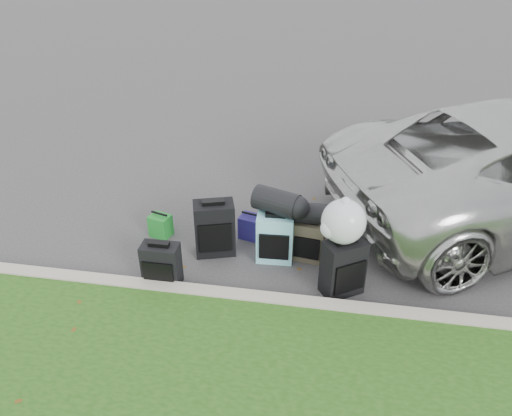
% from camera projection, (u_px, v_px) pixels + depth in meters
% --- Properties ---
extents(ground, '(120.00, 120.00, 0.00)m').
position_uv_depth(ground, '(261.00, 253.00, 6.48)').
color(ground, '#383535').
rests_on(ground, ground).
extents(curb, '(120.00, 0.18, 0.15)m').
position_uv_depth(curb, '(247.00, 299.00, 5.60)').
color(curb, '#9E937F').
rests_on(curb, ground).
extents(suitcase_small_black, '(0.44, 0.24, 0.54)m').
position_uv_depth(suitcase_small_black, '(161.00, 265.00, 5.82)').
color(suitcase_small_black, black).
rests_on(suitcase_small_black, ground).
extents(suitcase_large_black_left, '(0.57, 0.44, 0.72)m').
position_uv_depth(suitcase_large_black_left, '(215.00, 228.00, 6.32)').
color(suitcase_large_black_left, black).
rests_on(suitcase_large_black_left, ground).
extents(suitcase_olive, '(0.42, 0.29, 0.54)m').
position_uv_depth(suitcase_olive, '(309.00, 240.00, 6.25)').
color(suitcase_olive, '#3D3829').
rests_on(suitcase_olive, ground).
extents(suitcase_teal, '(0.46, 0.29, 0.64)m').
position_uv_depth(suitcase_teal, '(275.00, 238.00, 6.20)').
color(suitcase_teal, '#60A4B2').
rests_on(suitcase_teal, ground).
extents(suitcase_large_black_right, '(0.54, 0.48, 0.69)m').
position_uv_depth(suitcase_large_black_right, '(343.00, 268.00, 5.66)').
color(suitcase_large_black_right, black).
rests_on(suitcase_large_black_right, ground).
extents(tote_green, '(0.32, 0.28, 0.31)m').
position_uv_depth(tote_green, '(161.00, 226.00, 6.75)').
color(tote_green, '#1A7824').
rests_on(tote_green, ground).
extents(tote_navy, '(0.35, 0.30, 0.32)m').
position_uv_depth(tote_navy, '(251.00, 227.00, 6.71)').
color(tote_navy, navy).
rests_on(tote_navy, ground).
extents(duffel_left, '(0.48, 0.26, 0.26)m').
position_uv_depth(duffel_left, '(310.00, 213.00, 6.05)').
color(duffel_left, black).
rests_on(duffel_left, suitcase_olive).
extents(duffel_right, '(0.63, 0.48, 0.31)m').
position_uv_depth(duffel_right, '(277.00, 202.00, 6.03)').
color(duffel_right, black).
rests_on(duffel_right, suitcase_teal).
extents(trash_bag, '(0.49, 0.49, 0.49)m').
position_uv_depth(trash_bag, '(344.00, 222.00, 5.39)').
color(trash_bag, silver).
rests_on(trash_bag, suitcase_large_black_right).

